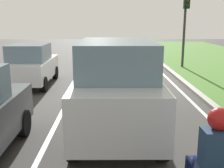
{
  "coord_description": "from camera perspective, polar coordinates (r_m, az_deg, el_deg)",
  "views": [
    {
      "loc": [
        0.72,
        1.82,
        2.74
      ],
      "look_at": [
        0.81,
        8.5,
        1.2
      ],
      "focal_mm": 44.3,
      "sensor_mm": 36.0,
      "label": 1
    }
  ],
  "objects": [
    {
      "name": "ground_plane",
      "position": [
        12.5,
        -4.08,
        0.28
      ],
      "size": [
        60.0,
        60.0,
        0.0
      ],
      "primitive_type": "plane",
      "color": "#383533"
    },
    {
      "name": "lane_line_center",
      "position": [
        12.56,
        -7.27,
        0.28
      ],
      "size": [
        0.12,
        32.0,
        0.01
      ],
      "primitive_type": "cube",
      "color": "silver",
      "rests_on": "ground"
    },
    {
      "name": "lane_line_right_edge",
      "position": [
        12.81,
        12.22,
        0.33
      ],
      "size": [
        0.12,
        32.0,
        0.01
      ],
      "primitive_type": "cube",
      "color": "silver",
      "rests_on": "ground"
    },
    {
      "name": "curb_right",
      "position": [
        12.92,
        14.39,
        0.58
      ],
      "size": [
        0.24,
        48.0,
        0.12
      ],
      "primitive_type": "cube",
      "color": "#9E9B93",
      "rests_on": "ground"
    },
    {
      "name": "car_suv_ahead",
      "position": [
        6.76,
        0.91,
        -0.48
      ],
      "size": [
        2.01,
        4.52,
        2.28
      ],
      "rotation": [
        0.0,
        0.0,
        -0.01
      ],
      "color": "#B7BABF",
      "rests_on": "ground"
    },
    {
      "name": "car_hatchback_far",
      "position": [
        12.36,
        -16.32,
        3.8
      ],
      "size": [
        1.75,
        3.71,
        1.78
      ],
      "rotation": [
        0.0,
        0.0,
        0.01
      ],
      "color": "silver",
      "rests_on": "ground"
    },
    {
      "name": "rider_person",
      "position": [
        3.68,
        20.76,
        -12.82
      ],
      "size": [
        0.51,
        0.41,
        1.16
      ],
      "rotation": [
        0.0,
        0.0,
        0.02
      ],
      "color": "#192D47",
      "rests_on": "ground"
    },
    {
      "name": "traffic_light_near_right",
      "position": [
        16.66,
        14.96,
        13.61
      ],
      "size": [
        0.32,
        0.5,
        4.4
      ],
      "color": "#2D2D2D",
      "rests_on": "ground"
    }
  ]
}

